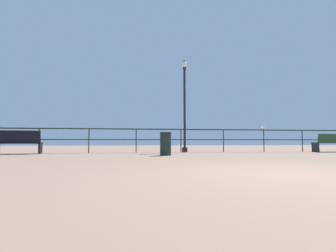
% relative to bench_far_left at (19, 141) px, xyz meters
% --- Properties ---
extents(ground_plane, '(60.00, 60.00, 0.00)m').
position_rel_bench_far_left_xyz_m(ground_plane, '(6.64, -7.42, -0.50)').
color(ground_plane, '#91705C').
extents(pier_railing, '(24.55, 0.05, 1.07)m').
position_rel_bench_far_left_xyz_m(pier_railing, '(6.64, 0.70, 0.29)').
color(pier_railing, black).
rests_on(pier_railing, ground_plane).
extents(bench_far_left, '(1.67, 0.79, 0.92)m').
position_rel_bench_far_left_xyz_m(bench_far_left, '(0.00, 0.00, 0.00)').
color(bench_far_left, black).
rests_on(bench_far_left, ground_plane).
extents(bench_near_left, '(1.67, 0.76, 0.86)m').
position_rel_bench_far_left_xyz_m(bench_near_left, '(13.73, 0.01, -0.02)').
color(bench_near_left, '#264830').
rests_on(bench_near_left, ground_plane).
extents(lamppost_center, '(0.29, 0.29, 4.39)m').
position_rel_bench_far_left_xyz_m(lamppost_center, '(6.85, 0.86, 1.91)').
color(lamppost_center, black).
rests_on(lamppost_center, ground_plane).
extents(seagull_on_rail, '(0.37, 0.21, 0.18)m').
position_rel_bench_far_left_xyz_m(seagull_on_rail, '(10.67, 0.71, 0.65)').
color(seagull_on_rail, silver).
rests_on(seagull_on_rail, pier_railing).
extents(trash_bin, '(0.41, 0.41, 0.82)m').
position_rel_bench_far_left_xyz_m(trash_bin, '(5.56, -1.85, -0.09)').
color(trash_bin, black).
rests_on(trash_bin, ground_plane).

